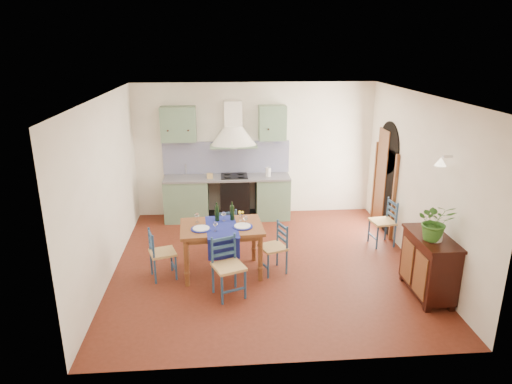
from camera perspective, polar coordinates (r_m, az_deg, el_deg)
The scene contains 13 objects.
floor at distance 7.79m, azimuth 1.26°, elevation -9.00°, with size 5.00×5.00×0.00m, color #491B0F.
back_wall at distance 9.52m, azimuth -2.88°, elevation 2.89°, with size 5.00×0.96×2.80m.
right_wall at distance 8.16m, azimuth 18.84°, elevation 1.40°, with size 0.26×5.00×2.80m.
left_wall at distance 7.44m, azimuth -18.20°, elevation 0.38°, with size 0.04×5.00×2.80m, color white.
ceiling at distance 6.97m, azimuth 1.43°, elevation 11.98°, with size 5.00×5.00×0.01m, color white.
dining_table at distance 7.24m, azimuth -4.29°, elevation -4.93°, with size 1.34×1.02×1.13m.
chair_near at distance 6.72m, azimuth -3.55°, elevation -9.26°, with size 0.54×0.54×0.90m.
chair_far at distance 8.05m, azimuth -3.91°, elevation -4.69°, with size 0.47×0.47×0.84m.
chair_left at distance 7.35m, azimuth -11.81°, elevation -7.52°, with size 0.48×0.48×0.81m.
chair_right at distance 7.38m, azimuth 2.33°, elevation -6.93°, with size 0.49×0.49×0.83m.
chair_spare at distance 8.66m, azimuth 15.72°, elevation -3.62°, with size 0.45×0.45×0.85m.
sideboard at distance 7.15m, azimuth 20.80°, elevation -8.34°, with size 0.50×1.05×0.94m.
potted_plant at distance 6.77m, azimuth 21.52°, elevation -3.45°, with size 0.50×0.43×0.55m, color #336A22.
Camera 1 is at (-0.71, -6.89, 3.56)m, focal length 32.00 mm.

